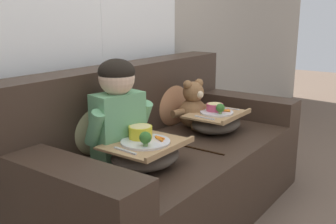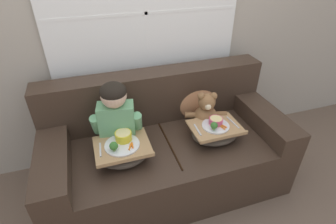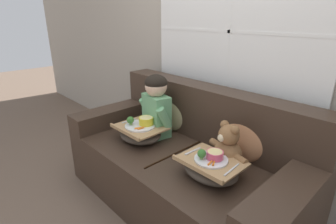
{
  "view_description": "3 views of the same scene",
  "coord_description": "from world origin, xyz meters",
  "px_view_note": "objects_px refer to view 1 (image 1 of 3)",
  "views": [
    {
      "loc": [
        -1.82,
        -1.27,
        1.23
      ],
      "look_at": [
        -0.07,
        -0.02,
        0.69
      ],
      "focal_mm": 42.0,
      "sensor_mm": 36.0,
      "label": 1
    },
    {
      "loc": [
        -0.5,
        -1.55,
        1.82
      ],
      "look_at": [
        0.05,
        0.14,
        0.65
      ],
      "focal_mm": 28.0,
      "sensor_mm": 36.0,
      "label": 2
    },
    {
      "loc": [
        1.24,
        -1.29,
        1.46
      ],
      "look_at": [
        -0.15,
        0.01,
        0.76
      ],
      "focal_mm": 28.0,
      "sensor_mm": 36.0,
      "label": 3
    }
  ],
  "objects_px": {
    "couch": "(164,163)",
    "lap_tray_teddy": "(216,121)",
    "throw_pillow_behind_child": "(93,121)",
    "throw_pillow_behind_teddy": "(170,98)",
    "lap_tray_child": "(145,152)",
    "child_figure": "(118,105)",
    "teddy_bear": "(193,107)"
  },
  "relations": [
    {
      "from": "couch",
      "to": "lap_tray_teddy",
      "type": "bearing_deg",
      "value": -23.13
    },
    {
      "from": "throw_pillow_behind_child",
      "to": "throw_pillow_behind_teddy",
      "type": "relative_size",
      "value": 0.96
    },
    {
      "from": "throw_pillow_behind_teddy",
      "to": "lap_tray_child",
      "type": "bearing_deg",
      "value": -153.53
    },
    {
      "from": "throw_pillow_behind_teddy",
      "to": "lap_tray_teddy",
      "type": "bearing_deg",
      "value": -90.01
    },
    {
      "from": "child_figure",
      "to": "lap_tray_teddy",
      "type": "distance_m",
      "value": 0.79
    },
    {
      "from": "teddy_bear",
      "to": "lap_tray_child",
      "type": "xyz_separation_m",
      "value": [
        -0.74,
        -0.18,
        -0.07
      ]
    },
    {
      "from": "lap_tray_child",
      "to": "child_figure",
      "type": "bearing_deg",
      "value": 90.18
    },
    {
      "from": "throw_pillow_behind_teddy",
      "to": "child_figure",
      "type": "distance_m",
      "value": 0.77
    },
    {
      "from": "throw_pillow_behind_teddy",
      "to": "lap_tray_teddy",
      "type": "xyz_separation_m",
      "value": [
        -0.0,
        -0.37,
        -0.11
      ]
    },
    {
      "from": "couch",
      "to": "teddy_bear",
      "type": "bearing_deg",
      "value": 3.09
    },
    {
      "from": "couch",
      "to": "lap_tray_child",
      "type": "bearing_deg",
      "value": -157.1
    },
    {
      "from": "throw_pillow_behind_child",
      "to": "lap_tray_child",
      "type": "height_order",
      "value": "throw_pillow_behind_child"
    },
    {
      "from": "couch",
      "to": "throw_pillow_behind_child",
      "type": "relative_size",
      "value": 4.86
    },
    {
      "from": "couch",
      "to": "lap_tray_child",
      "type": "xyz_separation_m",
      "value": [
        -0.37,
        -0.16,
        0.21
      ]
    },
    {
      "from": "teddy_bear",
      "to": "lap_tray_teddy",
      "type": "bearing_deg",
      "value": -89.62
    },
    {
      "from": "lap_tray_teddy",
      "to": "throw_pillow_behind_teddy",
      "type": "bearing_deg",
      "value": 89.99
    },
    {
      "from": "couch",
      "to": "child_figure",
      "type": "distance_m",
      "value": 0.57
    },
    {
      "from": "throw_pillow_behind_child",
      "to": "teddy_bear",
      "type": "distance_m",
      "value": 0.76
    },
    {
      "from": "throw_pillow_behind_teddy",
      "to": "lap_tray_child",
      "type": "height_order",
      "value": "throw_pillow_behind_teddy"
    },
    {
      "from": "throw_pillow_behind_child",
      "to": "child_figure",
      "type": "height_order",
      "value": "child_figure"
    },
    {
      "from": "throw_pillow_behind_teddy",
      "to": "teddy_bear",
      "type": "relative_size",
      "value": 1.16
    },
    {
      "from": "lap_tray_child",
      "to": "lap_tray_teddy",
      "type": "height_order",
      "value": "lap_tray_child"
    },
    {
      "from": "throw_pillow_behind_teddy",
      "to": "lap_tray_teddy",
      "type": "height_order",
      "value": "throw_pillow_behind_teddy"
    },
    {
      "from": "throw_pillow_behind_teddy",
      "to": "teddy_bear",
      "type": "distance_m",
      "value": 0.2
    },
    {
      "from": "child_figure",
      "to": "lap_tray_child",
      "type": "distance_m",
      "value": 0.28
    },
    {
      "from": "lap_tray_teddy",
      "to": "lap_tray_child",
      "type": "bearing_deg",
      "value": 179.85
    },
    {
      "from": "couch",
      "to": "lap_tray_teddy",
      "type": "height_order",
      "value": "couch"
    },
    {
      "from": "throw_pillow_behind_teddy",
      "to": "child_figure",
      "type": "xyz_separation_m",
      "value": [
        -0.74,
        -0.19,
        0.11
      ]
    },
    {
      "from": "throw_pillow_behind_child",
      "to": "child_figure",
      "type": "xyz_separation_m",
      "value": [
        -0.0,
        -0.19,
        0.11
      ]
    },
    {
      "from": "child_figure",
      "to": "lap_tray_teddy",
      "type": "relative_size",
      "value": 1.35
    },
    {
      "from": "throw_pillow_behind_child",
      "to": "throw_pillow_behind_teddy",
      "type": "bearing_deg",
      "value": 0.0
    },
    {
      "from": "throw_pillow_behind_child",
      "to": "couch",
      "type": "bearing_deg",
      "value": -29.83
    }
  ]
}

